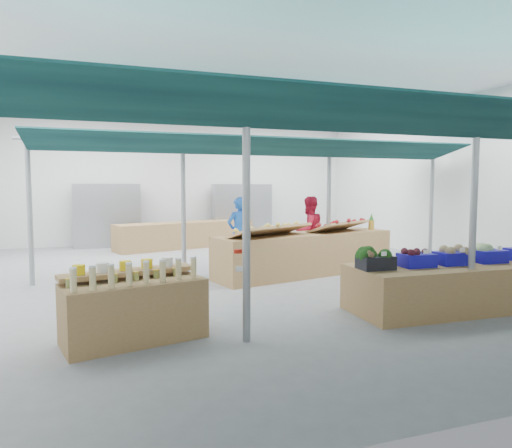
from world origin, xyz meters
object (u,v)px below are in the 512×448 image
object	(u,v)px
crate_stack	(495,293)
vendor_right	(309,231)
veg_counter	(462,286)
vendor_left	(239,233)
fruit_counter	(306,254)
bottle_shelf	(133,307)

from	to	relation	value
crate_stack	vendor_right	xyz separation A→B (m)	(-0.86, 4.82, 0.56)
veg_counter	vendor_left	world-z (taller)	vendor_left
veg_counter	vendor_right	size ratio (longest dim) A/B	2.15
veg_counter	vendor_left	xyz separation A→B (m)	(-2.35, 4.47, 0.49)
vendor_right	fruit_counter	bearing A→B (deg)	47.89
veg_counter	vendor_right	xyz separation A→B (m)	(-0.55, 4.47, 0.49)
veg_counter	fruit_counter	size ratio (longest dim) A/B	0.86
veg_counter	fruit_counter	bearing A→B (deg)	110.15
bottle_shelf	crate_stack	xyz separation A→B (m)	(5.35, -0.46, -0.13)
bottle_shelf	fruit_counter	world-z (taller)	bottle_shelf
vendor_right	crate_stack	bearing A→B (deg)	86.57
veg_counter	crate_stack	distance (m)	0.47
veg_counter	fruit_counter	xyz separation A→B (m)	(-1.15, 3.37, 0.10)
fruit_counter	crate_stack	size ratio (longest dim) A/B	7.30
fruit_counter	vendor_left	world-z (taller)	vendor_left
bottle_shelf	vendor_left	xyz separation A→B (m)	(2.69, 4.36, 0.43)
crate_stack	vendor_left	world-z (taller)	vendor_left
vendor_right	veg_counter	bearing A→B (deg)	83.52
vendor_left	crate_stack	bearing A→B (deg)	105.35
veg_counter	vendor_right	distance (m)	4.53
fruit_counter	crate_stack	world-z (taller)	fruit_counter
vendor_left	vendor_right	distance (m)	1.80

